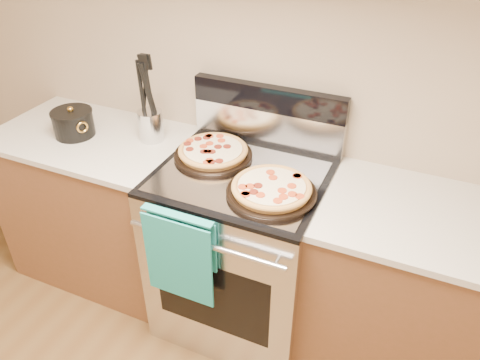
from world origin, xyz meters
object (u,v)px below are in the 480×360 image
at_px(pepperoni_pizza_back, 213,152).
at_px(pepperoni_pizza_front, 271,189).
at_px(range_body, 242,251).
at_px(utensil_crock, 151,126).
at_px(saucepan, 74,124).

bearing_deg(pepperoni_pizza_back, pepperoni_pizza_front, -26.08).
height_order(range_body, pepperoni_pizza_front, pepperoni_pizza_front).
distance_m(utensil_crock, saucepan, 0.41).
bearing_deg(utensil_crock, pepperoni_pizza_front, -17.39).
bearing_deg(utensil_crock, range_body, -12.60).
bearing_deg(saucepan, utensil_crock, 17.22).
bearing_deg(range_body, utensil_crock, 167.40).
distance_m(pepperoni_pizza_front, saucepan, 1.13).
bearing_deg(pepperoni_pizza_front, saucepan, 174.47).
relative_size(range_body, pepperoni_pizza_front, 2.41).
xyz_separation_m(range_body, pepperoni_pizza_front, (0.18, -0.11, 0.50)).
xyz_separation_m(range_body, pepperoni_pizza_back, (-0.18, 0.07, 0.50)).
distance_m(range_body, utensil_crock, 0.78).
bearing_deg(utensil_crock, saucepan, -162.78).
bearing_deg(pepperoni_pizza_front, pepperoni_pizza_back, 153.92).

